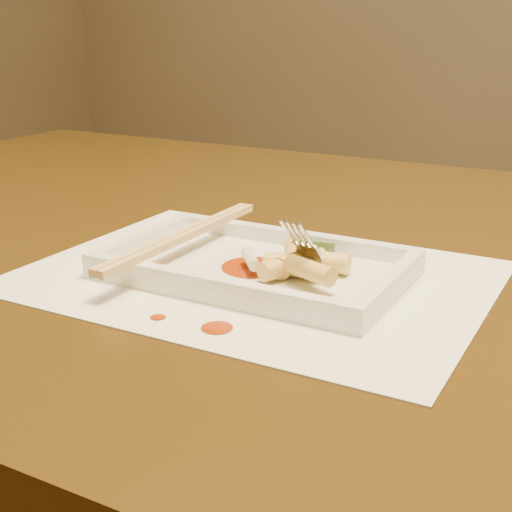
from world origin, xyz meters
The scene contains 23 objects.
table centered at (0.00, 0.00, 0.65)m, with size 1.40×0.90×0.75m.
placemat centered at (0.08, -0.14, 0.75)m, with size 0.40×0.30×0.00m, color white.
sauce_splatter_a centered at (0.11, -0.25, 0.75)m, with size 0.02×0.02×0.00m, color #9B2A04.
sauce_splatter_b centered at (0.06, -0.26, 0.75)m, with size 0.01×0.01×0.00m, color #9B2A04.
plate_base centered at (0.08, -0.14, 0.76)m, with size 0.26×0.16×0.01m, color white.
plate_rim_far centered at (0.08, -0.07, 0.77)m, with size 0.26×0.01×0.01m, color white.
plate_rim_near centered at (0.08, -0.21, 0.77)m, with size 0.26×0.01×0.01m, color white.
plate_rim_left centered at (-0.04, -0.14, 0.77)m, with size 0.01×0.14×0.01m, color white.
plate_rim_right centered at (0.21, -0.14, 0.77)m, with size 0.01×0.14×0.01m, color white.
veg_piece centered at (0.12, -0.10, 0.77)m, with size 0.04×0.03×0.01m, color black.
scallion_white centered at (0.08, -0.15, 0.77)m, with size 0.01×0.01×0.04m, color #EAEACC.
scallion_green centered at (0.12, -0.12, 0.77)m, with size 0.01×0.01×0.09m, color green.
chopstick_a centered at (0.00, -0.14, 0.78)m, with size 0.01×0.24×0.01m, color tan.
chopstick_b centered at (0.01, -0.14, 0.78)m, with size 0.01×0.24×0.01m, color tan.
fork centered at (0.15, -0.12, 0.83)m, with size 0.09×0.10×0.14m, color silver, non-canonical shape.
sauce_blob_0 centered at (0.08, -0.14, 0.76)m, with size 0.06×0.06×0.00m, color #9B2A04.
rice_cake_0 centered at (0.14, -0.12, 0.77)m, with size 0.02×0.02×0.04m, color #EDD46E.
rice_cake_1 centered at (0.12, -0.14, 0.77)m, with size 0.02×0.02×0.05m, color #EDD46E.
rice_cake_2 centered at (0.12, -0.13, 0.78)m, with size 0.02×0.02×0.04m, color #EDD46E.
rice_cake_3 centered at (0.12, -0.16, 0.77)m, with size 0.02×0.02×0.04m, color #EDD46E.
rice_cake_4 centered at (0.12, -0.13, 0.77)m, with size 0.02×0.02×0.04m, color #EDD46E.
rice_cake_5 centered at (0.15, -0.17, 0.78)m, with size 0.02×0.02×0.05m, color #EDD46E.
rice_cake_6 centered at (0.12, -0.15, 0.77)m, with size 0.02×0.02×0.05m, color #EDD46E.
Camera 1 is at (0.37, -0.66, 0.97)m, focal length 50.00 mm.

